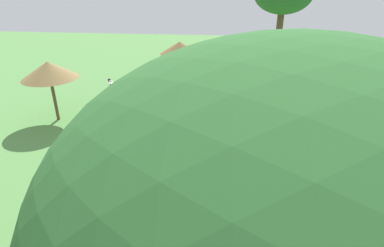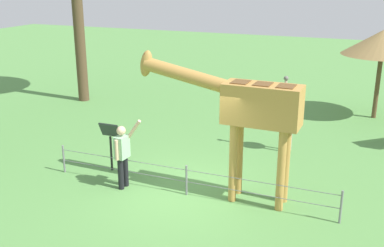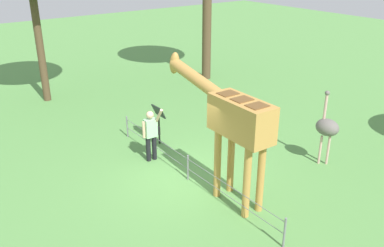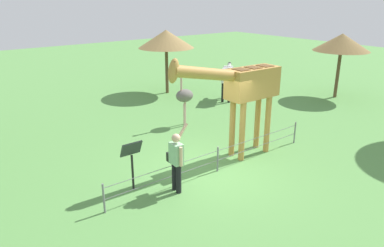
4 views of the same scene
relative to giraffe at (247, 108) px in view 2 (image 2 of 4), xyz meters
name	(u,v)px [view 2 (image 2 of 4)]	position (x,y,z in m)	size (l,w,h in m)	color
ground_plane	(188,193)	(1.31, 0.27, -2.19)	(60.00, 60.00, 0.00)	#568E47
giraffe	(247,108)	(0.00, 0.00, 0.00)	(3.89, 0.74, 3.34)	#BC8942
visitor	(123,153)	(2.89, 0.55, -1.29)	(0.60, 0.59, 1.75)	black
ostrich	(289,113)	(-0.32, -3.41, -1.02)	(0.70, 0.56, 2.25)	#CC9E93
shade_hut_far	(383,43)	(-2.59, -7.97, 0.53)	(2.77, 2.77, 3.17)	brown
info_sign	(110,137)	(3.72, -0.24, -1.24)	(0.56, 0.21, 1.32)	black
wire_fence	(186,179)	(1.31, 0.35, -1.79)	(7.05, 0.05, 0.75)	slate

